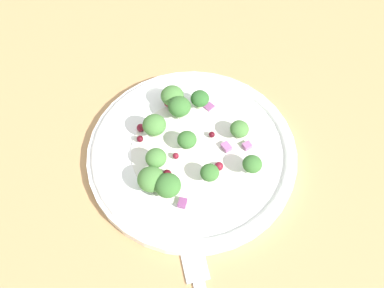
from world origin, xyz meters
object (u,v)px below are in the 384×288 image
plate (192,153)px  broccoli_floret_2 (156,158)px  broccoli_floret_1 (252,164)px  broccoli_floret_0 (210,173)px

plate → broccoli_floret_2: broccoli_floret_2 is taller
broccoli_floret_2 → broccoli_floret_1: bearing=-13.2°
broccoli_floret_0 → broccoli_floret_1: bearing=1.9°
broccoli_floret_2 → plate: bearing=20.6°
plate → broccoli_floret_1: size_ratio=11.11×
plate → broccoli_floret_1: 7.43cm
broccoli_floret_0 → broccoli_floret_1: 4.65cm
plate → broccoli_floret_2: size_ratio=10.25×
plate → broccoli_floret_1: (5.86, -3.92, 2.37)cm
broccoli_floret_0 → broccoli_floret_2: 5.95cm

